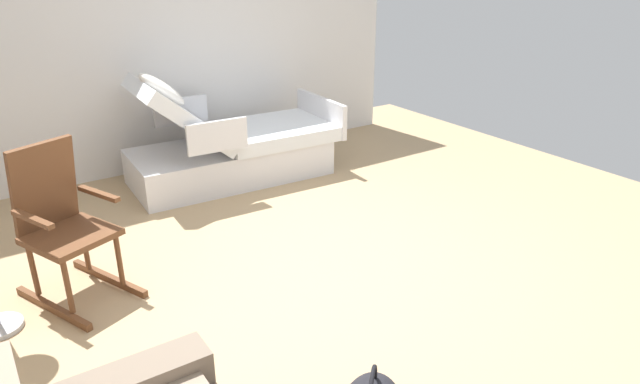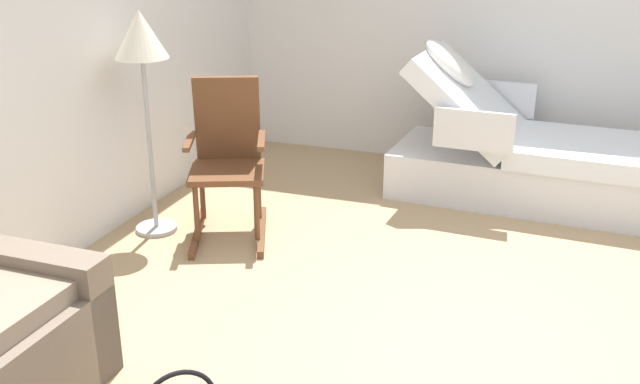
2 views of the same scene
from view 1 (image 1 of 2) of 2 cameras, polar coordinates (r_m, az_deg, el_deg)
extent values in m
plane|color=tan|center=(4.19, 2.11, -7.52)|extent=(6.92, 6.92, 0.00)
cube|color=white|center=(6.15, -13.99, 15.15)|extent=(0.10, 5.11, 2.70)
cube|color=silver|center=(5.78, -9.04, 3.03)|extent=(0.98, 1.98, 0.35)
cube|color=white|center=(5.89, -4.93, 6.11)|extent=(0.97, 1.20, 0.14)
cube|color=white|center=(5.47, -13.94, 7.52)|extent=(0.96, 0.86, 0.71)
ellipsoid|color=white|center=(5.37, -15.69, 9.94)|extent=(0.36, 0.48, 0.42)
cube|color=silver|center=(5.09, -10.32, 5.56)|extent=(0.07, 0.56, 0.28)
cube|color=silver|center=(6.01, -13.90, 7.96)|extent=(0.07, 0.56, 0.28)
cube|color=silver|center=(6.13, 0.08, 7.96)|extent=(0.95, 0.10, 0.36)
cylinder|color=black|center=(5.28, -15.43, -1.00)|extent=(0.10, 0.10, 0.10)
cylinder|color=black|center=(5.93, -17.44, 1.45)|extent=(0.10, 0.10, 0.10)
cylinder|color=black|center=(5.85, -0.37, 2.27)|extent=(0.10, 0.10, 0.10)
cylinder|color=black|center=(6.45, -3.66, 4.22)|extent=(0.10, 0.10, 0.10)
cube|color=brown|center=(4.08, -25.38, -10.53)|extent=(0.72, 0.33, 0.05)
cube|color=brown|center=(4.26, -20.53, -8.14)|extent=(0.72, 0.33, 0.05)
cylinder|color=brown|center=(4.01, -19.64, -6.37)|extent=(0.04, 0.04, 0.40)
cylinder|color=brown|center=(3.83, -24.16, -8.56)|extent=(0.04, 0.04, 0.40)
cylinder|color=brown|center=(4.29, -22.69, -4.89)|extent=(0.04, 0.04, 0.40)
cylinder|color=brown|center=(4.12, -27.02, -6.84)|extent=(0.04, 0.04, 0.40)
cube|color=brown|center=(3.97, -23.83, -4.10)|extent=(0.61, 0.62, 0.04)
cube|color=brown|center=(4.01, -26.10, 0.51)|extent=(0.27, 0.44, 0.60)
cube|color=brown|center=(3.98, -21.47, -0.15)|extent=(0.37, 0.19, 0.03)
cube|color=brown|center=(3.76, -27.05, -2.45)|extent=(0.37, 0.19, 0.03)
camera|label=2|loc=(2.67, 69.00, 6.89)|focal=41.92mm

